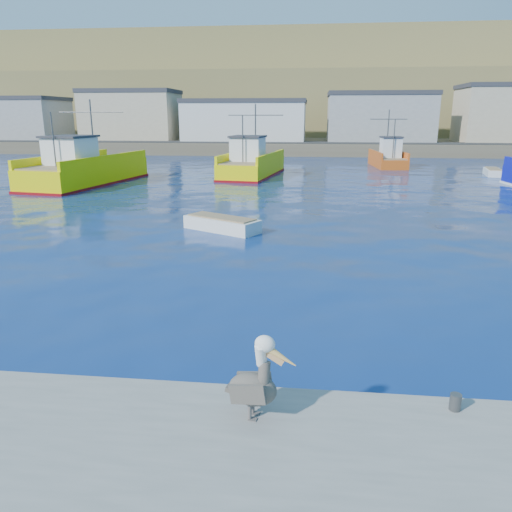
{
  "coord_description": "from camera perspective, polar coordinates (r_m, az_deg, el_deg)",
  "views": [
    {
      "loc": [
        0.41,
        -11.37,
        5.45
      ],
      "look_at": [
        -1.21,
        2.99,
        1.35
      ],
      "focal_mm": 35.0,
      "sensor_mm": 36.0,
      "label": 1
    }
  ],
  "objects": [
    {
      "name": "pelican",
      "position": [
        8.57,
        -0.09,
        -14.27
      ],
      "size": [
        1.24,
        0.63,
        1.53
      ],
      "color": "#595451",
      "rests_on": "dock"
    },
    {
      "name": "skiff_far",
      "position": [
        51.93,
        25.45,
        8.6
      ],
      "size": [
        1.92,
        3.86,
        0.8
      ],
      "color": "silver",
      "rests_on": "ground"
    },
    {
      "name": "skiff_mid",
      "position": [
        24.4,
        -3.91,
        3.55
      ],
      "size": [
        4.02,
        3.08,
        0.84
      ],
      "color": "silver",
      "rests_on": "ground"
    },
    {
      "name": "trawler_yellow_b",
      "position": [
        46.6,
        -0.49,
        10.4
      ],
      "size": [
        5.41,
        11.47,
        6.48
      ],
      "color": "#F1E202",
      "rests_on": "ground"
    },
    {
      "name": "far_shore",
      "position": [
        120.62,
        6.53,
        17.43
      ],
      "size": [
        200.0,
        81.0,
        24.0
      ],
      "color": "brown",
      "rests_on": "ground"
    },
    {
      "name": "dock_bollards",
      "position": [
        9.3,
        6.9,
        -15.36
      ],
      "size": [
        36.2,
        0.2,
        0.3
      ],
      "color": "#4C4C4C",
      "rests_on": "dock"
    },
    {
      "name": "boat_orange",
      "position": [
        56.64,
        14.87,
        10.82
      ],
      "size": [
        3.98,
        7.77,
        5.99
      ],
      "color": "#C95116",
      "rests_on": "ground"
    },
    {
      "name": "ground",
      "position": [
        12.61,
        3.98,
        -9.8
      ],
      "size": [
        260.0,
        260.0,
        0.0
      ],
      "primitive_type": "plane",
      "color": "navy",
      "rests_on": "ground"
    },
    {
      "name": "trawler_yellow_a",
      "position": [
        43.26,
        -18.99,
        9.27
      ],
      "size": [
        6.27,
        13.46,
        6.73
      ],
      "color": "#F1E202",
      "rests_on": "ground"
    }
  ]
}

